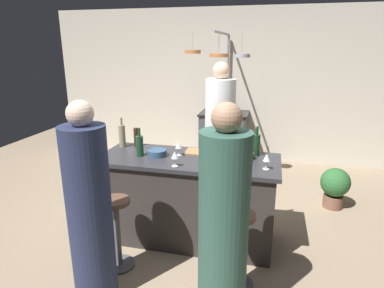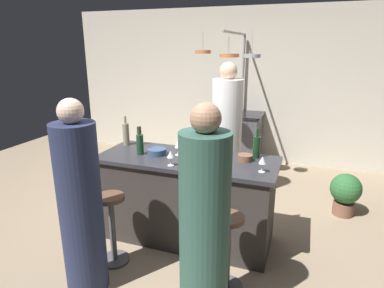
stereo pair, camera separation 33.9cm
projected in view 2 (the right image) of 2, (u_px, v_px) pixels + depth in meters
ground_plane at (187, 237)px, 3.54m from camera, size 9.00×9.00×0.00m
back_wall at (244, 86)px, 5.74m from camera, size 6.40×0.16×2.60m
kitchen_island at (187, 198)px, 3.41m from camera, size 1.80×0.72×0.90m
stove_range at (237, 139)px, 5.62m from camera, size 0.80×0.64×0.89m
chef at (226, 139)px, 4.19m from camera, size 0.38×0.38×1.79m
bar_stool_right at (227, 249)px, 2.69m from camera, size 0.28×0.28×0.68m
guest_right at (204, 230)px, 2.25m from camera, size 0.35×0.35×1.64m
bar_stool_left at (112, 226)px, 3.04m from camera, size 0.28×0.28×0.68m
guest_left at (81, 207)px, 2.61m from camera, size 0.34×0.34×1.61m
overhead_pot_rack at (234, 68)px, 4.79m from camera, size 0.86×1.45×2.17m
potted_plant at (345, 192)px, 3.93m from camera, size 0.36×0.36×0.52m
cutting_board at (201, 152)px, 3.42m from camera, size 0.32×0.22×0.02m
pepper_mill at (139, 136)px, 3.68m from camera, size 0.05×0.05×0.21m
wine_bottle_white at (126, 134)px, 3.68m from camera, size 0.07×0.07×0.33m
wine_bottle_green at (140, 144)px, 3.36m from camera, size 0.07×0.07×0.29m
wine_bottle_red at (257, 147)px, 3.25m from camera, size 0.07×0.07×0.30m
wine_glass_near_left_guest at (171, 155)px, 3.03m from camera, size 0.07×0.07×0.15m
wine_glass_near_right_guest at (262, 161)px, 2.88m from camera, size 0.07×0.07×0.15m
wine_glass_by_chef at (178, 145)px, 3.33m from camera, size 0.07×0.07×0.15m
mixing_bowl_wooden at (245, 158)px, 3.19m from camera, size 0.14×0.14×0.06m
mixing_bowl_blue at (157, 152)px, 3.37m from camera, size 0.19×0.19×0.06m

